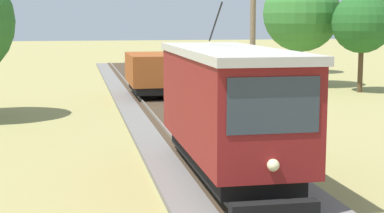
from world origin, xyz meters
TOP-DOWN VIEW (x-y plane):
  - red_tram at (0.00, 14.41)m, footprint 2.60×8.54m
  - freight_car at (0.00, 32.70)m, footprint 2.40×5.20m
  - utility_pole_mid at (3.22, 22.90)m, footprint 1.40×0.29m
  - tree_left_near at (13.53, 33.65)m, footprint 3.80×3.80m
  - tree_left_far at (14.26, 47.45)m, footprint 4.48×4.48m
  - tree_right_far at (11.06, 37.73)m, footprint 5.25×5.25m

SIDE VIEW (x-z plane):
  - freight_car at x=0.00m, z-range 0.40..2.71m
  - red_tram at x=0.00m, z-range -0.20..4.59m
  - utility_pole_mid at x=3.22m, z-range 0.10..7.84m
  - tree_left_near at x=13.53m, z-range 1.22..7.50m
  - tree_right_far at x=11.06m, z-range 1.18..8.80m
  - tree_left_far at x=14.26m, z-range 1.50..9.02m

